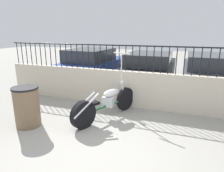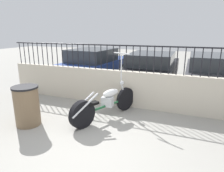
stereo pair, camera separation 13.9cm
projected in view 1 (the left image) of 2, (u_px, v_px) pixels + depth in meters
The scene contains 8 objects.
ground_plane at pixel (91, 151), 3.61m from camera, with size 40.00×40.00×0.00m, color gray.
low_wall at pixel (128, 89), 5.69m from camera, with size 8.02×0.18×1.02m.
fence_railing at pixel (129, 54), 5.42m from camera, with size 8.02×0.04×0.72m.
motorcycle_green at pixel (103, 104), 4.82m from camera, with size 0.95×1.98×1.58m.
trash_bin at pixel (27, 107), 4.47m from camera, with size 0.58×0.58×0.92m.
car_blue at pixel (92, 64), 8.73m from camera, with size 2.04×4.26×1.37m.
car_black at pixel (150, 68), 8.10m from camera, with size 1.85×4.45×1.27m.
car_dark_grey at pixel (211, 72), 7.17m from camera, with size 1.89×4.47×1.32m.
Camera 1 is at (1.45, -2.85, 2.10)m, focal length 32.00 mm.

